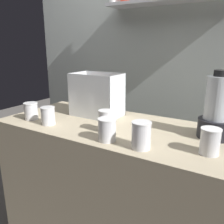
{
  "coord_description": "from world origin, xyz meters",
  "views": [
    {
      "loc": [
        0.71,
        -1.17,
        1.36
      ],
      "look_at": [
        0.0,
        0.0,
        0.98
      ],
      "focal_mm": 37.92,
      "sensor_mm": 36.0,
      "label": 1
    }
  ],
  "objects": [
    {
      "name": "blender_pitcher",
      "position": [
        0.56,
        0.1,
        1.04
      ],
      "size": [
        0.17,
        0.17,
        0.35
      ],
      "color": "black",
      "rests_on": "counter"
    },
    {
      "name": "juice_cup_mango_far_left",
      "position": [
        -0.51,
        -0.18,
        0.95
      ],
      "size": [
        0.09,
        0.09,
        0.11
      ],
      "color": "white",
      "rests_on": "counter"
    },
    {
      "name": "back_wall_unit",
      "position": [
        0.0,
        0.77,
        1.26
      ],
      "size": [
        2.6,
        0.24,
        2.5
      ],
      "color": "silver",
      "rests_on": "ground_plane"
    },
    {
      "name": "juice_cup_orange_rightmost",
      "position": [
        0.58,
        -0.12,
        0.95
      ],
      "size": [
        0.09,
        0.09,
        0.12
      ],
      "color": "white",
      "rests_on": "counter"
    },
    {
      "name": "juice_cup_beet_far_right",
      "position": [
        0.29,
        -0.22,
        0.96
      ],
      "size": [
        0.09,
        0.09,
        0.13
      ],
      "color": "white",
      "rests_on": "counter"
    },
    {
      "name": "juice_cup_orange_middle",
      "position": [
        0.03,
        -0.12,
        0.96
      ],
      "size": [
        0.08,
        0.08,
        0.12
      ],
      "color": "white",
      "rests_on": "counter"
    },
    {
      "name": "juice_cup_mango_right",
      "position": [
        0.11,
        -0.23,
        0.95
      ],
      "size": [
        0.09,
        0.09,
        0.12
      ],
      "color": "white",
      "rests_on": "counter"
    },
    {
      "name": "juice_cup_carrot_left",
      "position": [
        -0.34,
        -0.19,
        0.95
      ],
      "size": [
        0.09,
        0.09,
        0.11
      ],
      "color": "white",
      "rests_on": "counter"
    },
    {
      "name": "carrot_display_bin",
      "position": [
        -0.19,
        0.12,
        0.99
      ],
      "size": [
        0.33,
        0.21,
        0.29
      ],
      "color": "white",
      "rests_on": "counter"
    },
    {
      "name": "counter",
      "position": [
        0.0,
        0.0,
        0.45
      ],
      "size": [
        1.4,
        0.64,
        0.9
      ],
      "primitive_type": "cube",
      "color": "tan",
      "rests_on": "ground_plane"
    }
  ]
}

